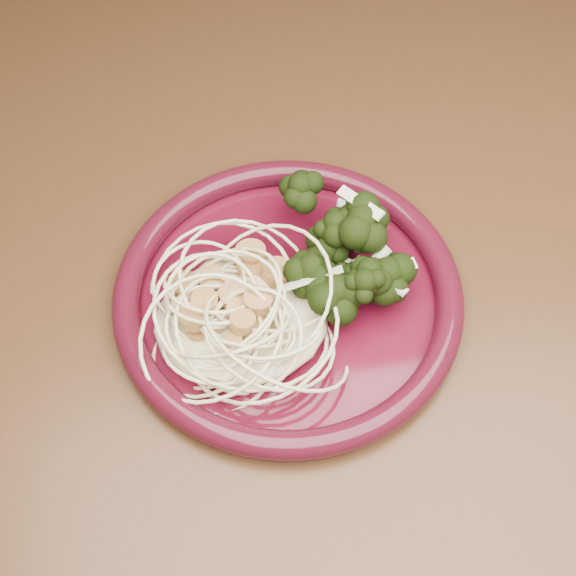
{
  "coord_description": "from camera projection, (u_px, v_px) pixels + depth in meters",
  "views": [
    {
      "loc": [
        0.04,
        -0.35,
        1.27
      ],
      "look_at": [
        0.09,
        -0.02,
        0.77
      ],
      "focal_mm": 50.0,
      "sensor_mm": 36.0,
      "label": 1
    }
  ],
  "objects": [
    {
      "name": "scallop_cluster",
      "position": [
        239.0,
        288.0,
        0.56
      ],
      "size": [
        0.15,
        0.15,
        0.04
      ],
      "primitive_type": null,
      "rotation": [
        0.0,
        0.0,
        0.41
      ],
      "color": "tan",
      "rests_on": "spaghetti_pile"
    },
    {
      "name": "spaghetti_pile",
      "position": [
        241.0,
        313.0,
        0.59
      ],
      "size": [
        0.17,
        0.16,
        0.03
      ],
      "primitive_type": "ellipsoid",
      "rotation": [
        0.0,
        0.0,
        0.41
      ],
      "color": "beige",
      "rests_on": "dinner_plate"
    },
    {
      "name": "dining_table",
      "position": [
        181.0,
        359.0,
        0.71
      ],
      "size": [
        1.2,
        0.8,
        0.75
      ],
      "color": "#472814",
      "rests_on": "ground"
    },
    {
      "name": "onion_garnish",
      "position": [
        346.0,
        227.0,
        0.59
      ],
      "size": [
        0.09,
        0.1,
        0.05
      ],
      "primitive_type": null,
      "rotation": [
        0.0,
        0.0,
        0.41
      ],
      "color": "beige",
      "rests_on": "broccoli_pile"
    },
    {
      "name": "broccoli_pile",
      "position": [
        344.0,
        251.0,
        0.61
      ],
      "size": [
        0.13,
        0.16,
        0.05
      ],
      "primitive_type": "ellipsoid",
      "rotation": [
        0.0,
        0.0,
        0.41
      ],
      "color": "black",
      "rests_on": "dinner_plate"
    },
    {
      "name": "dinner_plate",
      "position": [
        288.0,
        295.0,
        0.61
      ],
      "size": [
        0.35,
        0.35,
        0.02
      ],
      "rotation": [
        0.0,
        0.0,
        0.41
      ],
      "color": "#430815",
      "rests_on": "dining_table"
    }
  ]
}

